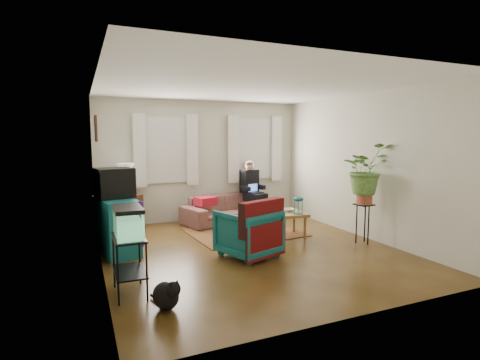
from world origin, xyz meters
name	(u,v)px	position (x,y,z in m)	size (l,w,h in m)	color
floor	(250,250)	(0.00, 0.00, 0.00)	(4.50, 5.00, 0.01)	#4F2B14
ceiling	(250,86)	(0.00, 0.00, 2.60)	(4.50, 5.00, 0.01)	white
wall_back	(202,161)	(0.00, 2.50, 1.30)	(4.50, 0.01, 2.60)	silver
wall_front	(358,191)	(0.00, -2.50, 1.30)	(4.50, 0.01, 2.60)	silver
wall_left	(99,176)	(-2.25, 0.00, 1.30)	(0.01, 5.00, 2.60)	silver
wall_right	(362,166)	(2.25, 0.00, 1.30)	(0.01, 5.00, 2.60)	silver
window_left	(166,150)	(-0.80, 2.48, 1.55)	(1.08, 0.04, 1.38)	white
window_right	(254,149)	(1.25, 2.48, 1.55)	(1.08, 0.04, 1.38)	white
curtains_left	(167,150)	(-0.80, 2.40, 1.55)	(1.36, 0.06, 1.50)	white
curtains_right	(256,149)	(1.25, 2.40, 1.55)	(1.36, 0.06, 1.50)	white
picture_frame	(96,129)	(-2.21, 0.85, 1.95)	(0.04, 0.32, 0.40)	#3D2616
area_rug	(244,232)	(0.36, 1.04, 0.01)	(2.00, 1.60, 0.01)	brown
sofa	(227,204)	(0.41, 2.05, 0.39)	(1.97, 0.78, 0.77)	brown
seated_person	(252,192)	(1.10, 2.25, 0.59)	(0.49, 0.61, 1.18)	black
side_table	(127,212)	(-1.65, 2.26, 0.34)	(0.47, 0.47, 0.69)	#422918
table_lamp	(126,180)	(-1.65, 2.26, 0.99)	(0.35, 0.35, 0.63)	white
dresser	(117,226)	(-1.99, 0.68, 0.44)	(0.48, 0.97, 0.87)	navy
crt_tv	(114,183)	(-1.99, 0.78, 1.11)	(0.53, 0.48, 0.47)	black
aquarium_stand	(130,266)	(-2.00, -1.01, 0.34)	(0.34, 0.61, 0.68)	black
aquarium	(128,221)	(-2.00, -1.01, 0.86)	(0.31, 0.56, 0.36)	#7FD899
black_cat	(166,293)	(-1.70, -1.56, 0.18)	(0.27, 0.42, 0.35)	black
armchair	(248,230)	(-0.16, -0.28, 0.40)	(0.79, 0.74, 0.81)	#105465
serape_throw	(263,223)	(-0.05, -0.57, 0.57)	(0.81, 0.19, 0.67)	#9E0A0A
coffee_table	(276,225)	(0.75, 0.49, 0.23)	(1.09, 0.59, 0.45)	olive
cup_a	(265,213)	(0.49, 0.42, 0.50)	(0.12, 0.12, 0.10)	white
cup_b	(282,212)	(0.78, 0.31, 0.50)	(0.10, 0.10, 0.09)	beige
bowl	(288,210)	(1.05, 0.56, 0.48)	(0.21, 0.21, 0.05)	white
snack_tray	(258,212)	(0.47, 0.67, 0.47)	(0.34, 0.34, 0.04)	#B21414
birdcage	(298,205)	(1.10, 0.31, 0.61)	(0.18, 0.18, 0.32)	#115B6B
plant_stand	(363,224)	(1.96, -0.41, 0.34)	(0.29, 0.29, 0.68)	black
potted_plant	(365,177)	(1.96, -0.41, 1.15)	(0.78, 0.67, 0.87)	#599947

